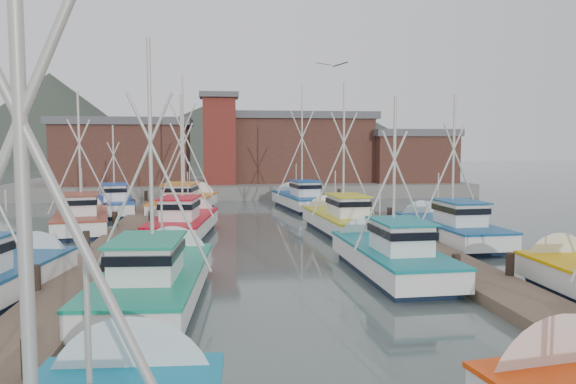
{
  "coord_description": "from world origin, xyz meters",
  "views": [
    {
      "loc": [
        -2.24,
        -20.37,
        5.06
      ],
      "look_at": [
        1.3,
        7.58,
        2.6
      ],
      "focal_mm": 35.0,
      "sensor_mm": 36.0,
      "label": 1
    }
  ],
  "objects": [
    {
      "name": "boat_5",
      "position": [
        4.31,
        0.58,
        0.68
      ],
      "size": [
        3.08,
        8.74,
        7.52
      ],
      "rotation": [
        0.0,
        0.0,
        0.04
      ],
      "color": "#0F1B32",
      "rests_on": "ground"
    },
    {
      "name": "boat_14",
      "position": [
        -9.57,
        20.81,
        0.68
      ],
      "size": [
        3.83,
        8.19,
        6.9
      ],
      "rotation": [
        0.0,
        0.0,
        0.19
      ],
      "color": "#0F1B32",
      "rests_on": "ground"
    },
    {
      "name": "boat_13",
      "position": [
        4.08,
        22.46,
        0.69
      ],
      "size": [
        3.98,
        9.08,
        10.13
      ],
      "rotation": [
        0.0,
        0.0,
        0.13
      ],
      "color": "#0F1B32",
      "rests_on": "ground"
    },
    {
      "name": "boat_10",
      "position": [
        -10.1,
        13.34,
        0.68
      ],
      "size": [
        4.37,
        9.38,
        8.73
      ],
      "rotation": [
        0.0,
        0.0,
        0.19
      ],
      "color": "#0F1B32",
      "rests_on": "ground"
    },
    {
      "name": "quay",
      "position": [
        0.0,
        37.0,
        0.6
      ],
      "size": [
        44.0,
        16.0,
        1.2
      ],
      "primitive_type": "cube",
      "color": "gray",
      "rests_on": "ground"
    },
    {
      "name": "shed_center",
      "position": [
        6.0,
        37.0,
        4.69
      ],
      "size": [
        14.84,
        9.54,
        6.9
      ],
      "color": "#563126",
      "rests_on": "quay"
    },
    {
      "name": "boat_11",
      "position": [
        9.39,
        6.96,
        0.68
      ],
      "size": [
        3.37,
        8.87,
        8.2
      ],
      "rotation": [
        0.0,
        0.0,
        0.05
      ],
      "color": "#0F1B32",
      "rests_on": "ground"
    },
    {
      "name": "lookout_tower",
      "position": [
        -2.0,
        33.0,
        5.55
      ],
      "size": [
        3.6,
        3.6,
        8.5
      ],
      "color": "maroon",
      "rests_on": "quay"
    },
    {
      "name": "boat_9",
      "position": [
        4.66,
        10.72,
        0.68
      ],
      "size": [
        3.65,
        9.01,
        9.14
      ],
      "rotation": [
        0.0,
        0.0,
        0.07
      ],
      "color": "#0F1B32",
      "rests_on": "ground"
    },
    {
      "name": "boat_12",
      "position": [
        -4.48,
        21.22,
        0.69
      ],
      "size": [
        4.77,
        10.6,
        10.82
      ],
      "rotation": [
        0.0,
        0.0,
        -0.16
      ],
      "color": "#0F1B32",
      "rests_on": "ground"
    },
    {
      "name": "dock_right",
      "position": [
        7.0,
        4.04,
        0.21
      ],
      "size": [
        2.3,
        46.0,
        1.5
      ],
      "color": "#4F4030",
      "rests_on": "ground"
    },
    {
      "name": "dock_left",
      "position": [
        -7.0,
        4.04,
        0.21
      ],
      "size": [
        2.3,
        46.0,
        1.5
      ],
      "color": "#4F4030",
      "rests_on": "ground"
    },
    {
      "name": "shed_right",
      "position": [
        17.0,
        34.0,
        3.84
      ],
      "size": [
        8.48,
        6.36,
        5.2
      ],
      "color": "#563126",
      "rests_on": "quay"
    },
    {
      "name": "shed_left",
      "position": [
        -11.0,
        35.0,
        4.34
      ],
      "size": [
        12.72,
        8.48,
        6.2
      ],
      "color": "#563126",
      "rests_on": "quay"
    },
    {
      "name": "distant_hills",
      "position": [
        -12.76,
        122.59,
        0.0
      ],
      "size": [
        175.0,
        140.0,
        42.0
      ],
      "color": "#3B4338",
      "rests_on": "ground"
    },
    {
      "name": "boat_4",
      "position": [
        -4.2,
        -2.1,
        0.68
      ],
      "size": [
        3.66,
        9.5,
        9.03
      ],
      "rotation": [
        0.0,
        0.0,
        -0.07
      ],
      "color": "#0F1B32",
      "rests_on": "ground"
    },
    {
      "name": "boat_8",
      "position": [
        -4.01,
        10.59,
        0.68
      ],
      "size": [
        3.77,
        9.07,
        8.34
      ],
      "rotation": [
        0.0,
        0.0,
        -0.12
      ],
      "color": "#0F1B32",
      "rests_on": "ground"
    },
    {
      "name": "gull_far",
      "position": [
        3.02,
        5.23,
        8.64
      ],
      "size": [
        1.48,
        0.65,
        0.24
      ],
      "rotation": [
        0.0,
        0.0,
        -0.62
      ],
      "color": "gray",
      "rests_on": "ground"
    },
    {
      "name": "ground",
      "position": [
        0.0,
        0.0,
        0.0
      ],
      "size": [
        260.0,
        260.0,
        0.0
      ],
      "primitive_type": "plane",
      "color": "#43504D",
      "rests_on": "ground"
    }
  ]
}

